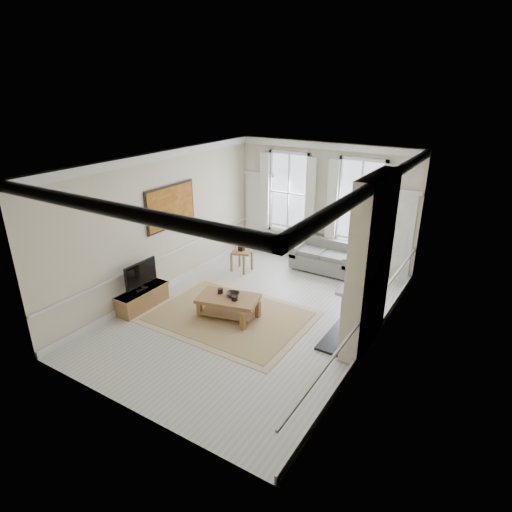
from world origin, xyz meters
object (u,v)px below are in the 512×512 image
Objects in this scene: sofa at (325,258)px; coffee_table at (228,300)px; side_table at (242,254)px; tv_stand at (143,299)px.

coffee_table is (-0.77, -3.50, 0.06)m from sofa.
sofa is at bearing 63.78° from coffee_table.
side_table is (-1.92, -1.25, 0.13)m from sofa.
tv_stand is at bearing -122.67° from sofa.
tv_stand is (-1.92, -0.69, -0.18)m from coffee_table.
sofa reaches higher than side_table.
side_table is 0.43× the size of coffee_table.
coffee_table is (1.15, -2.25, -0.07)m from side_table.
tv_stand is (-2.69, -4.20, -0.12)m from sofa.
sofa is 4.99m from tv_stand.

